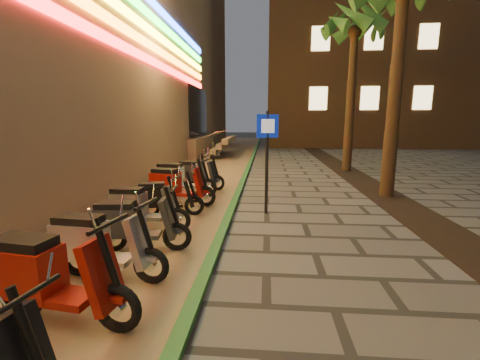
# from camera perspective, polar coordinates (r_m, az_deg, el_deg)

# --- Properties ---
(ground) EXTENTS (120.00, 120.00, 0.00)m
(ground) POSITION_cam_1_polar(r_m,az_deg,el_deg) (3.60, 4.68, -28.55)
(ground) COLOR #474442
(ground) RESTS_ON ground
(parking_strip) EXTENTS (3.40, 60.00, 0.01)m
(parking_strip) POSITION_cam_1_polar(r_m,az_deg,el_deg) (13.25, -6.49, 0.64)
(parking_strip) COLOR #8C7251
(parking_strip) RESTS_ON ground
(green_curb) EXTENTS (0.18, 60.00, 0.10)m
(green_curb) POSITION_cam_1_polar(r_m,az_deg,el_deg) (13.01, 0.87, 0.73)
(green_curb) COLOR #276A2B
(green_curb) RESTS_ON ground
(planting_strip) EXTENTS (1.20, 40.00, 0.02)m
(planting_strip) POSITION_cam_1_polar(r_m,az_deg,el_deg) (8.89, 28.82, -5.51)
(planting_strip) COLOR black
(planting_strip) RESTS_ON ground
(apartment_block) EXTENTS (18.00, 16.06, 25.00)m
(apartment_block) POSITION_cam_1_polar(r_m,az_deg,el_deg) (37.37, 20.72, 25.80)
(apartment_block) COLOR brown
(apartment_block) RESTS_ON ground
(palm_d) EXTENTS (2.97, 3.02, 7.16)m
(palm_d) POSITION_cam_1_polar(r_m,az_deg,el_deg) (15.67, 19.73, 23.54)
(palm_d) COLOR #472D19
(palm_d) RESTS_ON ground
(pedestrian_sign) EXTENTS (0.52, 0.23, 2.48)m
(pedestrian_sign) POSITION_cam_1_polar(r_m,az_deg,el_deg) (7.73, 4.84, 5.62)
(pedestrian_sign) COLOR black
(pedestrian_sign) RESTS_ON ground
(scooter_4) EXTENTS (1.83, 0.74, 1.28)m
(scooter_4) POSITION_cam_1_polar(r_m,az_deg,el_deg) (4.31, -31.11, -14.40)
(scooter_4) COLOR black
(scooter_4) RESTS_ON ground
(scooter_5) EXTENTS (1.73, 0.65, 1.21)m
(scooter_5) POSITION_cam_1_polar(r_m,az_deg,el_deg) (5.10, -24.07, -10.34)
(scooter_5) COLOR black
(scooter_5) RESTS_ON ground
(scooter_6) EXTENTS (1.66, 0.65, 1.16)m
(scooter_6) POSITION_cam_1_polar(r_m,az_deg,el_deg) (5.91, -18.81, -7.37)
(scooter_6) COLOR black
(scooter_6) RESTS_ON ground
(scooter_7) EXTENTS (1.67, 0.59, 1.18)m
(scooter_7) POSITION_cam_1_polar(r_m,az_deg,el_deg) (6.94, -17.31, -4.59)
(scooter_7) COLOR black
(scooter_7) RESTS_ON ground
(scooter_8) EXTENTS (1.54, 0.80, 1.09)m
(scooter_8) POSITION_cam_1_polar(r_m,az_deg,el_deg) (7.79, -13.57, -3.05)
(scooter_8) COLOR black
(scooter_8) RESTS_ON ground
(scooter_9) EXTENTS (1.83, 0.76, 1.28)m
(scooter_9) POSITION_cam_1_polar(r_m,az_deg,el_deg) (8.85, -11.46, -0.81)
(scooter_9) COLOR black
(scooter_9) RESTS_ON ground
(scooter_10) EXTENTS (1.84, 0.64, 1.30)m
(scooter_10) POSITION_cam_1_polar(r_m,az_deg,el_deg) (9.84, -10.77, 0.38)
(scooter_10) COLOR black
(scooter_10) RESTS_ON ground
(scooter_11) EXTENTS (1.67, 0.89, 1.19)m
(scooter_11) POSITION_cam_1_polar(r_m,az_deg,el_deg) (10.86, -7.86, 1.17)
(scooter_11) COLOR black
(scooter_11) RESTS_ON ground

